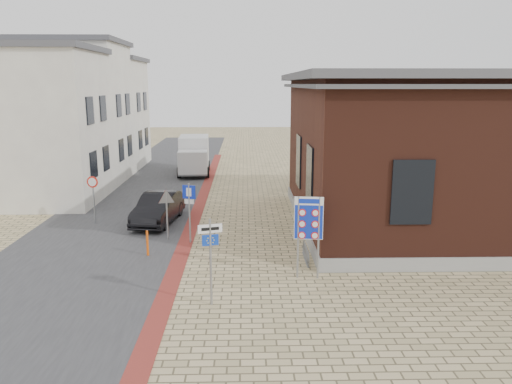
# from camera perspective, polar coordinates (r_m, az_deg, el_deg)

# --- Properties ---
(ground) EXTENTS (120.00, 120.00, 0.00)m
(ground) POSITION_cam_1_polar(r_m,az_deg,el_deg) (16.39, -2.75, -10.48)
(ground) COLOR tan
(ground) RESTS_ON ground
(road_strip) EXTENTS (7.00, 60.00, 0.02)m
(road_strip) POSITION_cam_1_polar(r_m,az_deg,el_deg) (31.33, -12.18, 0.34)
(road_strip) COLOR #38383A
(road_strip) RESTS_ON ground
(curb_strip) EXTENTS (0.60, 40.00, 0.02)m
(curb_strip) POSITION_cam_1_polar(r_m,az_deg,el_deg) (26.01, -6.62, -1.88)
(curb_strip) COLOR maroon
(curb_strip) RESTS_ON ground
(brick_building) EXTENTS (13.00, 13.00, 6.80)m
(brick_building) POSITION_cam_1_polar(r_m,az_deg,el_deg) (23.88, 19.80, 4.69)
(brick_building) COLOR gray
(brick_building) RESTS_ON ground
(townhouse_near) EXTENTS (7.40, 6.40, 8.30)m
(townhouse_near) POSITION_cam_1_polar(r_m,az_deg,el_deg) (29.50, -24.27, 6.98)
(townhouse_near) COLOR beige
(townhouse_near) RESTS_ON ground
(townhouse_mid) EXTENTS (7.40, 6.40, 9.10)m
(townhouse_mid) POSITION_cam_1_polar(r_m,az_deg,el_deg) (35.07, -20.55, 8.61)
(townhouse_mid) COLOR beige
(townhouse_mid) RESTS_ON ground
(townhouse_far) EXTENTS (7.40, 6.40, 8.30)m
(townhouse_far) POSITION_cam_1_polar(r_m,az_deg,el_deg) (40.80, -17.76, 8.64)
(townhouse_far) COLOR beige
(townhouse_far) RESTS_ON ground
(bike_rack) EXTENTS (0.08, 1.80, 0.60)m
(bike_rack) POSITION_cam_1_polar(r_m,az_deg,el_deg) (18.48, 5.72, -6.98)
(bike_rack) COLOR slate
(bike_rack) RESTS_ON ground
(sedan) EXTENTS (2.04, 4.39, 1.39)m
(sedan) POSITION_cam_1_polar(r_m,az_deg,el_deg) (23.57, -11.09, -1.81)
(sedan) COLOR black
(sedan) RESTS_ON ground
(box_truck) EXTENTS (2.38, 5.16, 2.64)m
(box_truck) POSITION_cam_1_polar(r_m,az_deg,el_deg) (35.97, -7.11, 4.23)
(box_truck) COLOR slate
(box_truck) RESTS_ON ground
(border_sign) EXTENTS (0.95, 0.16, 2.78)m
(border_sign) POSITION_cam_1_polar(r_m,az_deg,el_deg) (16.33, 6.04, -3.21)
(border_sign) COLOR gray
(border_sign) RESTS_ON ground
(essen_sign) EXTENTS (0.69, 0.22, 2.60)m
(essen_sign) POSITION_cam_1_polar(r_m,az_deg,el_deg) (14.40, -5.23, -6.42)
(essen_sign) COLOR gray
(essen_sign) RESTS_ON ground
(parking_sign) EXTENTS (0.53, 0.21, 2.47)m
(parking_sign) POSITION_cam_1_polar(r_m,az_deg,el_deg) (20.11, -7.63, -1.23)
(parking_sign) COLOR gray
(parking_sign) RESTS_ON ground
(yield_sign) EXTENTS (0.73, 0.25, 2.10)m
(yield_sign) POSITION_cam_1_polar(r_m,az_deg,el_deg) (20.66, -10.19, -1.25)
(yield_sign) COLOR gray
(yield_sign) RESTS_ON ground
(speed_sign) EXTENTS (0.52, 0.11, 2.24)m
(speed_sign) POSITION_cam_1_polar(r_m,az_deg,el_deg) (23.93, -18.10, -0.04)
(speed_sign) COLOR gray
(speed_sign) RESTS_ON ground
(bollard) EXTENTS (0.10, 0.10, 0.98)m
(bollard) POSITION_cam_1_polar(r_m,az_deg,el_deg) (19.19, -12.30, -5.75)
(bollard) COLOR #EB550C
(bollard) RESTS_ON ground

